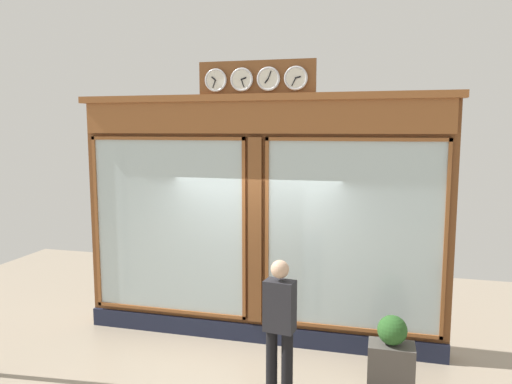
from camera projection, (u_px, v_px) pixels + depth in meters
name	position (u px, v px, depth m)	size (l,w,h in m)	color
shop_facade	(258.00, 219.00, 7.35)	(5.64, 0.42, 4.19)	brown
pedestrian	(280.00, 322.00, 5.86)	(0.39, 0.27, 1.69)	black
planter_box	(391.00, 367.00, 6.04)	(0.56, 0.36, 0.60)	#4C4742
planter_shrub	(392.00, 330.00, 5.98)	(0.36, 0.36, 0.36)	#285623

